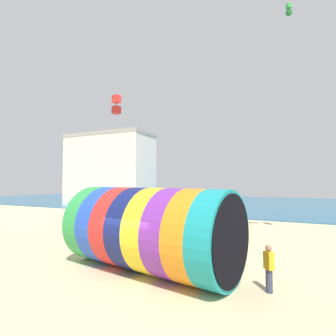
{
  "coord_description": "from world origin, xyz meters",
  "views": [
    {
      "loc": [
        6.02,
        -9.46,
        4.04
      ],
      "look_at": [
        0.21,
        3.02,
        4.71
      ],
      "focal_mm": 28.0,
      "sensor_mm": 36.0,
      "label": 1
    }
  ],
  "objects": [
    {
      "name": "bystander_near_water",
      "position": [
        -8.11,
        10.77,
        0.8
      ],
      "size": [
        0.38,
        0.26,
        1.58
      ],
      "color": "#726651",
      "rests_on": "ground"
    },
    {
      "name": "kite_red_box",
      "position": [
        -3.95,
        4.13,
        8.92
      ],
      "size": [
        0.57,
        0.57,
        1.26
      ],
      "color": "red"
    },
    {
      "name": "kite_green_box",
      "position": [
        6.25,
        14.52,
        18.68
      ],
      "size": [
        0.49,
        0.49,
        1.0
      ],
      "color": "green"
    },
    {
      "name": "giant_inflatable_tube",
      "position": [
        0.24,
        1.02,
        1.86
      ],
      "size": [
        8.4,
        5.09,
        3.72
      ],
      "color": "green",
      "rests_on": "ground"
    },
    {
      "name": "bystander_mid_beach",
      "position": [
        -8.79,
        7.03,
        0.88
      ],
      "size": [
        0.26,
        0.38,
        1.71
      ],
      "color": "black",
      "rests_on": "ground"
    },
    {
      "name": "promenade_building",
      "position": [
        -19.6,
        23.8,
        5.7
      ],
      "size": [
        13.7,
        6.18,
        11.37
      ],
      "color": "silver",
      "rests_on": "ground"
    },
    {
      "name": "kite_handler",
      "position": [
        5.27,
        0.84,
        0.87
      ],
      "size": [
        0.4,
        0.42,
        1.7
      ],
      "color": "#383D56",
      "rests_on": "ground"
    },
    {
      "name": "sea",
      "position": [
        0.0,
        38.85,
        0.05
      ],
      "size": [
        120.0,
        40.0,
        0.1
      ],
      "primitive_type": "cube",
      "color": "#236084",
      "rests_on": "ground"
    },
    {
      "name": "ground_plane",
      "position": [
        0.0,
        0.0,
        0.0
      ],
      "size": [
        120.0,
        120.0,
        0.0
      ],
      "primitive_type": "plane",
      "color": "#CCBA8C"
    }
  ]
}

